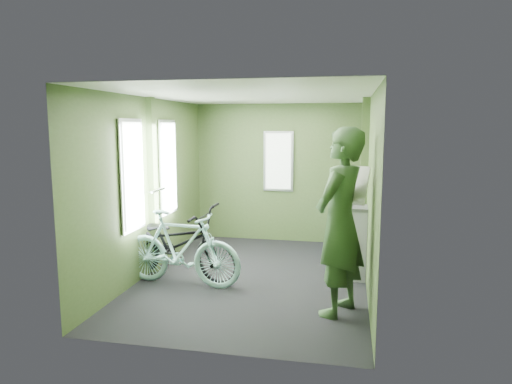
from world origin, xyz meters
TOP-DOWN VIEW (x-y plane):
  - room at (-0.04, 0.04)m, footprint 4.00×4.02m
  - bicycle_black at (-0.96, -0.25)m, footprint 1.98×1.28m
  - bicycle_mint at (-0.82, -0.46)m, footprint 1.59×0.62m
  - passenger at (1.08, -0.91)m, footprint 0.71×0.83m
  - waste_box at (1.26, 0.27)m, footprint 0.27×0.38m
  - bench_seat at (1.14, 1.45)m, footprint 0.52×0.85m

SIDE VIEW (x-z plane):
  - bicycle_black at x=-0.96m, z-range -0.53..0.53m
  - bicycle_mint at x=-0.82m, z-range -0.47..0.47m
  - bench_seat at x=1.14m, z-range -0.18..0.68m
  - waste_box at x=1.26m, z-range 0.00..0.93m
  - passenger at x=1.08m, z-range 0.00..1.93m
  - room at x=-0.04m, z-range 0.28..2.59m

